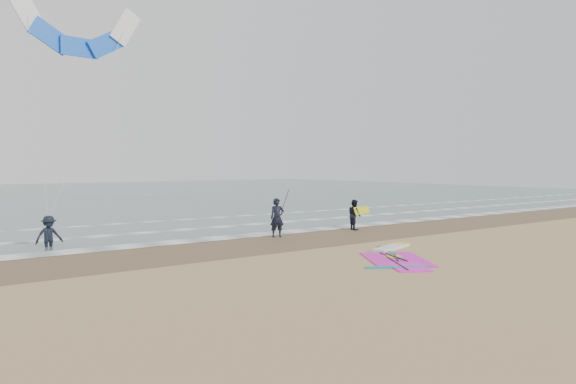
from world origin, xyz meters
TOP-DOWN VIEW (x-y plane):
  - ground at (0.00, 0.00)m, footprint 120.00×120.00m
  - sea_water at (0.00, 48.00)m, footprint 120.00×80.00m
  - wet_sand_band at (0.00, 6.00)m, footprint 120.00×5.00m
  - foam_waterline at (0.00, 10.44)m, footprint 120.00×9.15m
  - windsurf_rig at (1.07, 0.44)m, footprint 4.80×4.55m
  - person_standing at (0.34, 7.08)m, footprint 0.76×0.61m
  - person_walking at (5.09, 7.06)m, footprint 0.78×0.90m
  - person_wading at (-8.80, 9.91)m, footprint 1.13×0.75m
  - held_pole at (0.64, 7.08)m, footprint 0.17×0.86m
  - carried_kiteboard at (5.49, 6.96)m, footprint 1.30×0.51m
  - surf_kite at (-6.76, 13.02)m, footprint 5.93×3.31m

SIDE VIEW (x-z plane):
  - ground at x=0.00m, z-range 0.00..0.00m
  - wet_sand_band at x=0.00m, z-range 0.00..0.01m
  - sea_water at x=0.00m, z-range 0.00..0.02m
  - foam_waterline at x=0.00m, z-range 0.02..0.04m
  - windsurf_rig at x=1.07m, z-range -0.03..0.09m
  - person_walking at x=5.09m, z-range 0.00..1.56m
  - person_wading at x=-8.80m, z-range 0.00..1.64m
  - person_standing at x=0.34m, z-range 0.00..1.80m
  - carried_kiteboard at x=5.49m, z-range 0.79..1.18m
  - held_pole at x=0.64m, z-range 0.41..2.23m
  - surf_kite at x=-6.76m, z-range 4.44..14.38m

